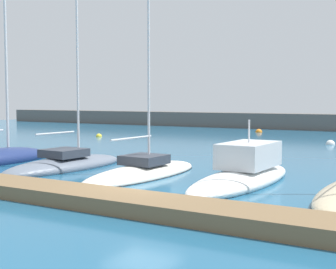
{
  "coord_description": "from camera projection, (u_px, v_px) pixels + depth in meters",
  "views": [
    {
      "loc": [
        9.77,
        -14.63,
        3.63
      ],
      "look_at": [
        -2.41,
        5.94,
        1.89
      ],
      "focal_mm": 50.89,
      "sensor_mm": 36.0,
      "label": 1
    }
  ],
  "objects": [
    {
      "name": "sailboat_slate_third",
      "position": [
        66.0,
        164.0,
        25.06
      ],
      "size": [
        2.93,
        8.13,
        14.81
      ],
      "rotation": [
        0.0,
        0.0,
        1.52
      ],
      "color": "slate",
      "rests_on": "ground_plane"
    },
    {
      "name": "mooring_buoy_orange",
      "position": [
        259.0,
        132.0,
        53.2
      ],
      "size": [
        0.77,
        0.77,
        0.77
      ],
      "primitive_type": "sphere",
      "color": "orange",
      "rests_on": "ground_plane"
    },
    {
      "name": "dock_pier",
      "position": [
        110.0,
        200.0,
        16.06
      ],
      "size": [
        39.2,
        2.01,
        0.51
      ],
      "primitive_type": "cube",
      "color": "brown",
      "rests_on": "ground_plane"
    },
    {
      "name": "mooring_buoy_yellow",
      "position": [
        99.0,
        137.0,
        47.12
      ],
      "size": [
        0.59,
        0.59,
        0.59
      ],
      "primitive_type": "sphere",
      "color": "yellow",
      "rests_on": "ground_plane"
    },
    {
      "name": "mooring_buoy_white",
      "position": [
        330.0,
        144.0,
        38.74
      ],
      "size": [
        0.73,
        0.73,
        0.73
      ],
      "primitive_type": "sphere",
      "color": "white",
      "rests_on": "ground_plane"
    },
    {
      "name": "sailboat_ivory_fourth",
      "position": [
        143.0,
        172.0,
        22.74
      ],
      "size": [
        2.82,
        8.52,
        16.58
      ],
      "rotation": [
        0.0,
        0.0,
        1.54
      ],
      "color": "silver",
      "rests_on": "ground_plane"
    },
    {
      "name": "motorboat_white_fifth",
      "position": [
        244.0,
        173.0,
        20.66
      ],
      "size": [
        2.73,
        8.91,
        3.07
      ],
      "rotation": [
        0.0,
        0.0,
        1.54
      ],
      "color": "white",
      "rests_on": "ground_plane"
    },
    {
      "name": "ground_plane",
      "position": [
        143.0,
        197.0,
        17.78
      ],
      "size": [
        120.0,
        120.0,
        0.0
      ],
      "primitive_type": "plane",
      "color": "#1E567A"
    }
  ]
}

